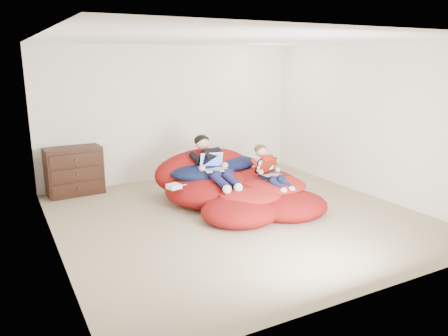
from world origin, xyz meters
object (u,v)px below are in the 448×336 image
at_px(beanbag_pile, 235,187).
at_px(younger_boy, 268,167).
at_px(older_boy, 211,162).
at_px(laptop_white, 214,165).
at_px(dresser, 74,171).
at_px(laptop_black, 269,171).

relative_size(beanbag_pile, younger_boy, 2.68).
bearing_deg(older_boy, beanbag_pile, -29.09).
height_order(beanbag_pile, laptop_white, laptop_white).
relative_size(dresser, laptop_black, 2.63).
relative_size(beanbag_pile, older_boy, 1.98).
distance_m(younger_boy, laptop_white, 0.84).
xyz_separation_m(beanbag_pile, laptop_black, (0.41, -0.33, 0.30)).
bearing_deg(beanbag_pile, laptop_white, 166.25).
distance_m(dresser, laptop_black, 3.29).
xyz_separation_m(younger_boy, laptop_white, (-0.75, 0.38, 0.04)).
xyz_separation_m(dresser, younger_boy, (2.59, -1.98, 0.19)).
xyz_separation_m(older_boy, laptop_white, (0.00, -0.11, -0.04)).
distance_m(older_boy, laptop_black, 0.92).
bearing_deg(older_boy, laptop_black, -34.75).
bearing_deg(laptop_white, older_boy, 90.00).
distance_m(laptop_white, laptop_black, 0.86).
relative_size(older_boy, laptop_black, 3.46).
bearing_deg(younger_boy, older_boy, 147.00).
bearing_deg(laptop_white, laptop_black, -28.99).
distance_m(dresser, beanbag_pile, 2.76).
bearing_deg(beanbag_pile, dresser, 142.34).
xyz_separation_m(dresser, older_boy, (1.84, -1.49, 0.27)).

